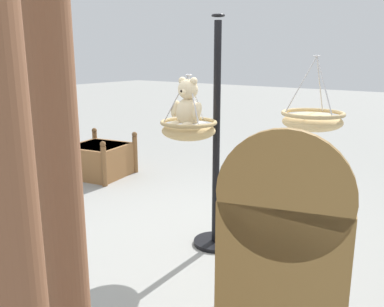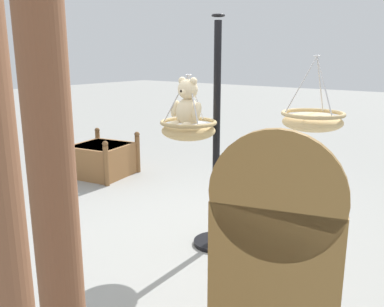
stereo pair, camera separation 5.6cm
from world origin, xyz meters
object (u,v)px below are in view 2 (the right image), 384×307
greenhouse_pillar_left (53,188)px  hanging_basket_with_teddy (189,129)px  display_pole_central (216,181)px  teddy_bear (187,107)px  wooden_planter_box (102,159)px  display_sign_board (272,280)px  hanging_basket_left_high (313,120)px

greenhouse_pillar_left → hanging_basket_with_teddy: bearing=-70.7°
hanging_basket_with_teddy → greenhouse_pillar_left: 2.03m
display_pole_central → hanging_basket_with_teddy: (0.15, 0.25, 0.55)m
teddy_bear → wooden_planter_box: (2.71, -1.23, -1.16)m
greenhouse_pillar_left → teddy_bear: bearing=-70.5°
hanging_basket_with_teddy → teddy_bear: bearing=90.0°
display_pole_central → display_sign_board: 2.33m
hanging_basket_left_high → hanging_basket_with_teddy: bearing=29.8°
teddy_bear → greenhouse_pillar_left: (-0.67, 1.89, -0.15)m
wooden_planter_box → display_sign_board: bearing=147.9°
display_pole_central → teddy_bear: (0.15, 0.27, 0.75)m
hanging_basket_left_high → greenhouse_pillar_left: (0.31, 2.48, -0.05)m
display_pole_central → display_sign_board: bearing=130.0°
hanging_basket_with_teddy → display_pole_central: bearing=-121.0°
display_pole_central → teddy_bear: display_pole_central is taller
hanging_basket_left_high → wooden_planter_box: 3.89m
hanging_basket_left_high → wooden_planter_box: bearing=-9.9°
display_pole_central → hanging_basket_with_teddy: 0.62m
hanging_basket_with_teddy → teddy_bear: 0.21m
teddy_bear → display_sign_board: (-1.63, 1.50, -0.48)m
hanging_basket_with_teddy → hanging_basket_left_high: bearing=-150.2°
greenhouse_pillar_left → display_sign_board: 1.10m
teddy_bear → display_sign_board: bearing=137.6°
hanging_basket_left_high → display_sign_board: bearing=107.5°
display_sign_board → greenhouse_pillar_left: bearing=22.4°
display_sign_board → teddy_bear: bearing=-42.4°
hanging_basket_with_teddy → wooden_planter_box: hanging_basket_with_teddy is taller
teddy_bear → wooden_planter_box: size_ratio=0.46×
teddy_bear → hanging_basket_left_high: size_ratio=0.72×
display_pole_central → display_sign_board: (-1.48, 1.77, 0.27)m
display_sign_board → display_pole_central: bearing=-50.0°
hanging_basket_with_teddy → wooden_planter_box: (2.71, -1.20, -0.95)m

